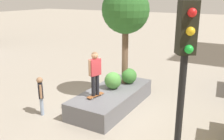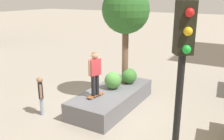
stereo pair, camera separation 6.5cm
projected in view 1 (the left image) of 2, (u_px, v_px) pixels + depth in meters
The scene contains 9 objects.
ground_plane at pixel (105, 110), 10.52m from camera, with size 120.00×120.00×0.00m, color #9E9384.
planter_ledge at pixel (112, 98), 10.75m from camera, with size 4.28×1.87×0.74m, color slate.
plaza_tree at pixel (126, 11), 10.67m from camera, with size 2.04×2.04×4.29m.
boxwood_shrub at pixel (129, 76), 11.42m from camera, with size 0.69×0.69×0.69m, color #3D7A33.
hedge_clump at pixel (113, 80), 10.76m from camera, with size 0.73×0.73×0.73m, color #4C8C3D.
skateboard at pixel (96, 95), 9.96m from camera, with size 0.83×0.37×0.07m.
skateboarder at pixel (95, 71), 9.67m from camera, with size 0.57×0.34×1.75m.
traffic_light_corner at pixel (182, 89), 4.26m from camera, with size 0.37×0.37×4.54m.
bystander_watching at pixel (41, 93), 9.91m from camera, with size 0.41×0.43×1.57m.
Camera 1 is at (8.18, 5.03, 4.61)m, focal length 40.39 mm.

